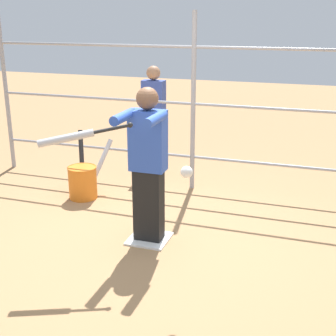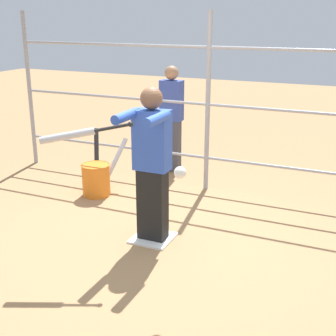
% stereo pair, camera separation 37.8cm
% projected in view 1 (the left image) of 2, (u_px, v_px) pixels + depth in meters
% --- Properties ---
extents(ground_plane, '(24.00, 24.00, 0.00)m').
position_uv_depth(ground_plane, '(149.00, 239.00, 4.80)').
color(ground_plane, '#9E754C').
extents(home_plate, '(0.40, 0.40, 0.02)m').
position_uv_depth(home_plate, '(149.00, 239.00, 4.79)').
color(home_plate, white).
rests_on(home_plate, ground).
extents(fence_backstop, '(5.66, 0.06, 2.25)m').
position_uv_depth(fence_backstop, '(193.00, 104.00, 5.88)').
color(fence_backstop, '#939399').
rests_on(fence_backstop, ground).
extents(batter, '(0.40, 0.53, 1.56)m').
position_uv_depth(batter, '(148.00, 162.00, 4.52)').
color(batter, black).
rests_on(batter, ground).
extents(baseball_bat_swinging, '(0.73, 0.44, 0.19)m').
position_uv_depth(baseball_bat_swinging, '(74.00, 137.00, 3.95)').
color(baseball_bat_swinging, black).
extents(softball_in_flight, '(0.10, 0.10, 0.10)m').
position_uv_depth(softball_in_flight, '(187.00, 172.00, 3.60)').
color(softball_in_flight, white).
extents(bat_bucket, '(0.44, 0.71, 0.78)m').
position_uv_depth(bat_bucket, '(84.00, 180.00, 5.84)').
color(bat_bucket, orange).
rests_on(bat_bucket, ground).
extents(bystander_behind_fence, '(0.32, 0.20, 1.52)m').
position_uv_depth(bystander_behind_fence, '(154.00, 118.00, 6.67)').
color(bystander_behind_fence, '#3F3F47').
rests_on(bystander_behind_fence, ground).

